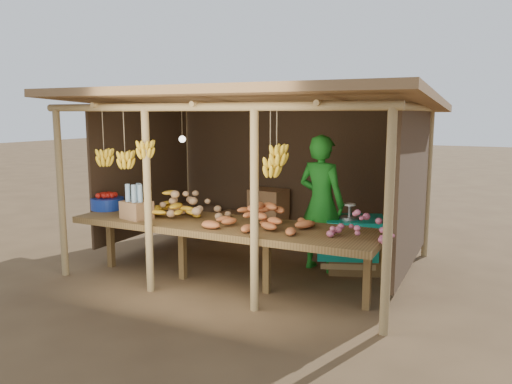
% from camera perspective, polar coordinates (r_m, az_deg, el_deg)
% --- Properties ---
extents(ground, '(60.00, 60.00, 0.00)m').
position_cam_1_polar(ground, '(7.17, 0.00, -8.32)').
color(ground, brown).
rests_on(ground, ground).
extents(stall_structure, '(4.70, 3.50, 2.43)m').
position_cam_1_polar(stall_structure, '(6.83, -0.36, 7.18)').
color(stall_structure, '#A58755').
rests_on(stall_structure, ground).
extents(counter, '(3.90, 1.05, 0.80)m').
position_cam_1_polar(counter, '(6.16, -3.83, -4.10)').
color(counter, brown).
rests_on(counter, ground).
extents(potato_heap, '(1.08, 0.75, 0.37)m').
position_cam_1_polar(potato_heap, '(6.50, -8.06, -1.28)').
color(potato_heap, tan).
rests_on(potato_heap, counter).
extents(sweet_potato_heap, '(1.23, 1.01, 0.36)m').
position_cam_1_polar(sweet_potato_heap, '(5.80, 0.36, -2.46)').
color(sweet_potato_heap, '#C56732').
rests_on(sweet_potato_heap, counter).
extents(onion_heap, '(0.79, 0.51, 0.35)m').
position_cam_1_polar(onion_heap, '(5.51, 12.20, -3.31)').
color(onion_heap, '#C25E7A').
rests_on(onion_heap, counter).
extents(banana_pile, '(0.75, 0.55, 0.35)m').
position_cam_1_polar(banana_pile, '(6.58, -9.76, -1.26)').
color(banana_pile, yellow).
rests_on(banana_pile, counter).
extents(tomato_basin, '(0.46, 0.46, 0.24)m').
position_cam_1_polar(tomato_basin, '(7.30, -16.61, -1.13)').
color(tomato_basin, navy).
rests_on(tomato_basin, counter).
extents(bottle_box, '(0.42, 0.36, 0.45)m').
position_cam_1_polar(bottle_box, '(6.53, -13.50, -1.49)').
color(bottle_box, '#996C44').
rests_on(bottle_box, counter).
extents(vendor, '(0.76, 0.58, 1.85)m').
position_cam_1_polar(vendor, '(6.81, 7.45, -1.29)').
color(vendor, '#1B7C1F').
rests_on(vendor, ground).
extents(tarp_crate, '(0.99, 0.92, 0.95)m').
position_cam_1_polar(tarp_crate, '(6.97, 11.20, -5.67)').
color(tarp_crate, brown).
rests_on(tarp_crate, ground).
extents(carton_stack, '(1.19, 0.48, 0.89)m').
position_cam_1_polar(carton_stack, '(8.31, 0.14, -3.13)').
color(carton_stack, '#996C44').
rests_on(carton_stack, ground).
extents(burlap_sacks, '(0.96, 0.50, 0.68)m').
position_cam_1_polar(burlap_sacks, '(8.91, -6.51, -2.99)').
color(burlap_sacks, '#493422').
rests_on(burlap_sacks, ground).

